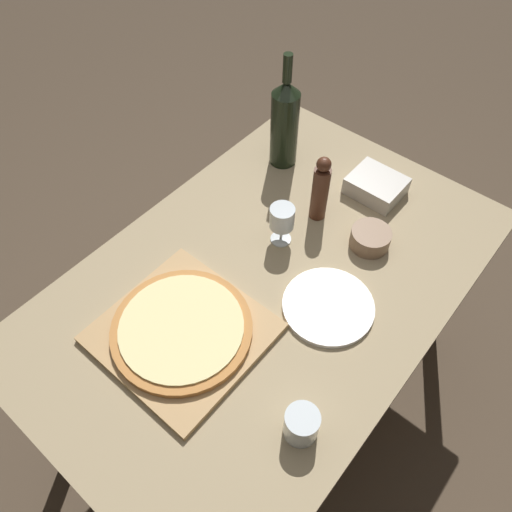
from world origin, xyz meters
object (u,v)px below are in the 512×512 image
object	(u,v)px
pizza	(182,329)
pepper_mill	(320,190)
wine_glass	(282,219)
wine_bottle	(285,123)
small_bowl	(370,238)

from	to	relation	value
pizza	pepper_mill	xyz separation A→B (m)	(0.02, 0.55, 0.08)
pepper_mill	wine_glass	size ratio (longest dim) A/B	1.73
wine_bottle	small_bowl	distance (m)	0.45
pizza	small_bowl	world-z (taller)	small_bowl
wine_bottle	small_bowl	xyz separation A→B (m)	(0.42, -0.13, -0.13)
small_bowl	wine_bottle	bearing A→B (deg)	163.17
wine_bottle	pepper_mill	world-z (taller)	wine_bottle
pepper_mill	small_bowl	size ratio (longest dim) A/B	1.95
pizza	pepper_mill	distance (m)	0.56
pizza	wine_bottle	size ratio (longest dim) A/B	0.93
pepper_mill	wine_glass	bearing A→B (deg)	-99.15
pepper_mill	wine_glass	distance (m)	0.15
pizza	pepper_mill	size ratio (longest dim) A/B	1.59
wine_glass	wine_bottle	bearing A→B (deg)	127.20
pizza	wine_bottle	world-z (taller)	wine_bottle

